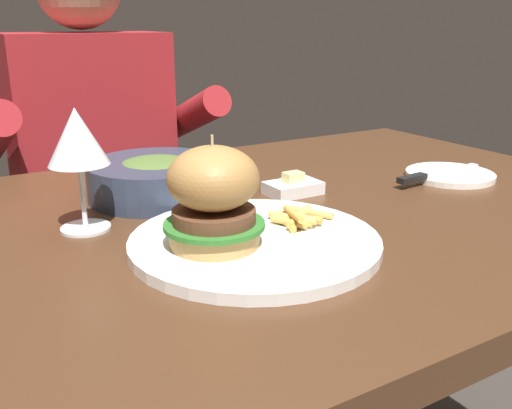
{
  "coord_description": "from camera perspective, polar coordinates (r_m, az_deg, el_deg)",
  "views": [
    {
      "loc": [
        -0.36,
        -0.67,
        1.01
      ],
      "look_at": [
        -0.0,
        -0.09,
        0.78
      ],
      "focal_mm": 40.0,
      "sensor_mm": 36.0,
      "label": 1
    }
  ],
  "objects": [
    {
      "name": "table_knife",
      "position": [
        1.03,
        17.23,
        2.9
      ],
      "size": [
        0.21,
        0.03,
        0.01
      ],
      "color": "silver",
      "rests_on": "bread_plate"
    },
    {
      "name": "burger_sandwich",
      "position": [
        0.66,
        -4.27,
        0.8
      ],
      "size": [
        0.12,
        0.12,
        0.13
      ],
      "color": "tan",
      "rests_on": "main_plate"
    },
    {
      "name": "wine_glass",
      "position": [
        0.77,
        -17.44,
        6.14
      ],
      "size": [
        0.08,
        0.08,
        0.16
      ],
      "color": "silver",
      "rests_on": "dining_table"
    },
    {
      "name": "dining_table",
      "position": [
        0.84,
        -2.74,
        -7.0
      ],
      "size": [
        1.37,
        0.81,
        0.74
      ],
      "color": "#472B19",
      "rests_on": "ground"
    },
    {
      "name": "bread_plate",
      "position": [
        1.07,
        18.82,
        2.83
      ],
      "size": [
        0.15,
        0.15,
        0.01
      ],
      "primitive_type": "cylinder",
      "color": "white",
      "rests_on": "dining_table"
    },
    {
      "name": "soup_bowl",
      "position": [
        0.91,
        -9.91,
        2.64
      ],
      "size": [
        0.21,
        0.21,
        0.06
      ],
      "color": "#2D384C",
      "rests_on": "dining_table"
    },
    {
      "name": "main_plate",
      "position": [
        0.7,
        -0.13,
        -3.78
      ],
      "size": [
        0.31,
        0.31,
        0.01
      ],
      "primitive_type": "cylinder",
      "color": "white",
      "rests_on": "dining_table"
    },
    {
      "name": "diner_person",
      "position": [
        1.47,
        -15.58,
        -0.25
      ],
      "size": [
        0.51,
        0.36,
        1.18
      ],
      "color": "#282833",
      "rests_on": "ground"
    },
    {
      "name": "butter_dish",
      "position": [
        0.92,
        3.73,
        1.77
      ],
      "size": [
        0.09,
        0.06,
        0.04
      ],
      "color": "white",
      "rests_on": "dining_table"
    },
    {
      "name": "fries_pile",
      "position": [
        0.74,
        4.1,
        -1.33
      ],
      "size": [
        0.08,
        0.08,
        0.02
      ],
      "color": "gold",
      "rests_on": "main_plate"
    }
  ]
}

